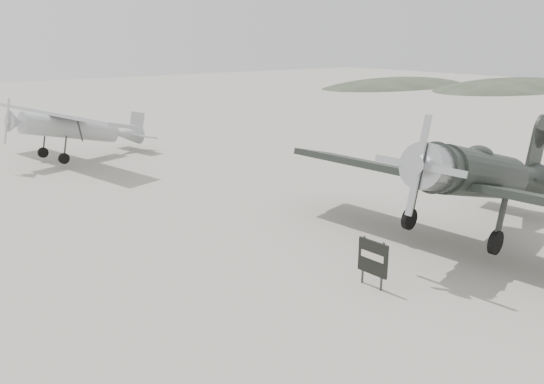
% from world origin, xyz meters
% --- Properties ---
extents(ground, '(160.00, 160.00, 0.00)m').
position_xyz_m(ground, '(0.00, 0.00, 0.00)').
color(ground, gray).
rests_on(ground, ground).
extents(hill_east_north, '(36.00, 18.00, 6.00)m').
position_xyz_m(hill_east_north, '(60.00, 28.00, 0.00)').
color(hill_east_north, '#2F3829').
rests_on(hill_east_north, ground).
extents(hill_northeast, '(32.00, 16.00, 5.20)m').
position_xyz_m(hill_northeast, '(50.00, 40.00, 0.00)').
color(hill_northeast, '#2F3829').
rests_on(hill_northeast, ground).
extents(lowwing_monoplane, '(9.51, 13.30, 4.27)m').
position_xyz_m(lowwing_monoplane, '(5.09, -1.66, 2.26)').
color(lowwing_monoplane, black).
rests_on(lowwing_monoplane, ground).
extents(highwing_monoplane, '(8.35, 11.68, 3.30)m').
position_xyz_m(highwing_monoplane, '(-2.02, 18.97, 2.06)').
color(highwing_monoplane, '#939698').
rests_on(highwing_monoplane, ground).
extents(sign_board, '(0.15, 0.98, 1.42)m').
position_xyz_m(sign_board, '(-0.57, -2.00, 0.85)').
color(sign_board, '#333333').
rests_on(sign_board, ground).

